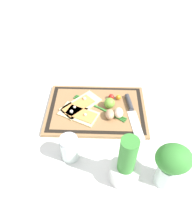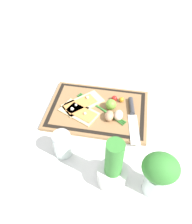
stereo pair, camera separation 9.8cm
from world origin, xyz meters
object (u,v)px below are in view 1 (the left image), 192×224
cherry_tomato_red (111,97)px  herb_glass (171,164)px  egg_pink (119,113)px  herb_pot (126,166)px  knife (131,108)px  egg_brown (110,114)px  cherry_tomato_yellow (118,97)px  sauce_jar (70,149)px  pizza_slice_near (80,105)px  lime (109,103)px  pizza_slice_far (79,114)px

cherry_tomato_red → herb_glass: herb_glass is taller
egg_pink → herb_pot: 0.29m
egg_pink → cherry_tomato_red: bearing=-74.0°
knife → herb_pot: 0.34m
cherry_tomato_red → egg_brown: bearing=86.1°
knife → cherry_tomato_yellow: (0.06, -0.07, 0.00)m
egg_brown → herb_glass: (-0.19, 0.29, 0.08)m
cherry_tomato_red → herb_glass: size_ratio=0.14×
knife → herb_pot: bearing=81.4°
cherry_tomato_red → herb_glass: (-0.19, 0.41, 0.09)m
cherry_tomato_red → sauce_jar: (0.16, 0.32, 0.02)m
cherry_tomato_yellow → pizza_slice_near: bearing=15.8°
pizza_slice_near → egg_brown: egg_brown is taller
egg_brown → cherry_tomato_yellow: 0.13m
lime → cherry_tomato_yellow: (-0.04, -0.05, -0.01)m
cherry_tomato_red → herb_glass: 0.46m
knife → herb_glass: (-0.10, 0.34, 0.09)m
egg_pink → herb_pot: (-0.01, 0.29, 0.04)m
herb_glass → pizza_slice_far: bearing=-41.9°
pizza_slice_far → herb_pot: bearing=122.9°
herb_glass → cherry_tomato_yellow: bearing=-69.7°
pizza_slice_far → cherry_tomato_yellow: cherry_tomato_yellow is taller
egg_pink → cherry_tomato_yellow: egg_pink is taller
pizza_slice_near → lime: 0.14m
knife → herb_pot: size_ratio=1.17×
pizza_slice_near → pizza_slice_far: bearing=88.5°
cherry_tomato_yellow → pizza_slice_far: bearing=30.8°
egg_brown → cherry_tomato_yellow: egg_brown is taller
sauce_jar → herb_glass: herb_glass is taller
egg_brown → egg_pink: same height
pizza_slice_far → egg_brown: (-0.14, 0.01, 0.01)m
herb_pot → sauce_jar: size_ratio=2.02×
pizza_slice_near → lime: size_ratio=4.03×
pizza_slice_far → knife: size_ratio=0.75×
pizza_slice_near → cherry_tomato_red: cherry_tomato_red is taller
pizza_slice_far → herb_glass: size_ratio=1.00×
egg_brown → lime: size_ratio=1.09×
knife → cherry_tomato_red: size_ratio=9.56×
egg_pink → pizza_slice_far: bearing=-0.3°
egg_brown → cherry_tomato_red: bearing=-93.9°
pizza_slice_near → knife: bearing=175.5°
pizza_slice_near → herb_pot: herb_pot is taller
egg_brown → cherry_tomato_red: (-0.01, -0.12, -0.01)m
pizza_slice_near → herb_pot: 0.40m
herb_pot → herb_glass: bearing=176.9°
herb_glass → cherry_tomato_red: bearing=-65.5°
egg_brown → herb_pot: (-0.05, 0.28, 0.04)m
herb_pot → cherry_tomato_yellow: bearing=-89.2°
lime → pizza_slice_near: bearing=-1.4°
egg_pink → sauce_jar: 0.28m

